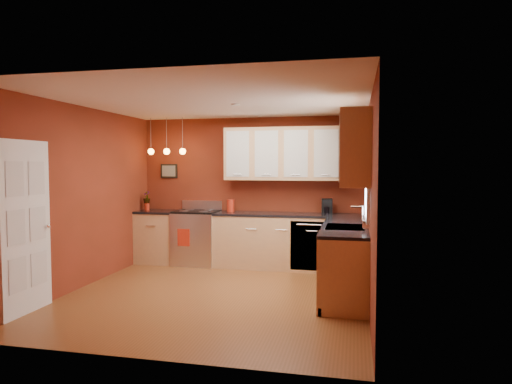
% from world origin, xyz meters
% --- Properties ---
extents(floor, '(4.20, 4.20, 0.00)m').
position_xyz_m(floor, '(0.00, 0.00, 0.00)').
color(floor, brown).
rests_on(floor, ground).
extents(ceiling, '(4.00, 4.20, 0.02)m').
position_xyz_m(ceiling, '(0.00, 0.00, 2.60)').
color(ceiling, white).
rests_on(ceiling, wall_back).
extents(wall_back, '(4.00, 0.02, 2.60)m').
position_xyz_m(wall_back, '(0.00, 2.10, 1.30)').
color(wall_back, maroon).
rests_on(wall_back, floor).
extents(wall_front, '(4.00, 0.02, 2.60)m').
position_xyz_m(wall_front, '(0.00, -2.10, 1.30)').
color(wall_front, maroon).
rests_on(wall_front, floor).
extents(wall_left, '(0.02, 4.20, 2.60)m').
position_xyz_m(wall_left, '(-2.00, 0.00, 1.30)').
color(wall_left, maroon).
rests_on(wall_left, floor).
extents(wall_right, '(0.02, 4.20, 2.60)m').
position_xyz_m(wall_right, '(2.00, 0.00, 1.30)').
color(wall_right, maroon).
rests_on(wall_right, floor).
extents(base_cabinets_back_left, '(0.70, 0.60, 0.90)m').
position_xyz_m(base_cabinets_back_left, '(-1.65, 1.80, 0.45)').
color(base_cabinets_back_left, tan).
rests_on(base_cabinets_back_left, floor).
extents(base_cabinets_back_right, '(2.54, 0.60, 0.90)m').
position_xyz_m(base_cabinets_back_right, '(0.73, 1.80, 0.45)').
color(base_cabinets_back_right, tan).
rests_on(base_cabinets_back_right, floor).
extents(base_cabinets_right, '(0.60, 2.10, 0.90)m').
position_xyz_m(base_cabinets_right, '(1.70, 0.45, 0.45)').
color(base_cabinets_right, tan).
rests_on(base_cabinets_right, floor).
extents(counter_back_left, '(0.70, 0.62, 0.04)m').
position_xyz_m(counter_back_left, '(-1.65, 1.80, 0.92)').
color(counter_back_left, black).
rests_on(counter_back_left, base_cabinets_back_left).
extents(counter_back_right, '(2.54, 0.62, 0.04)m').
position_xyz_m(counter_back_right, '(0.73, 1.80, 0.92)').
color(counter_back_right, black).
rests_on(counter_back_right, base_cabinets_back_right).
extents(counter_right, '(0.62, 2.10, 0.04)m').
position_xyz_m(counter_right, '(1.70, 0.45, 0.92)').
color(counter_right, black).
rests_on(counter_right, base_cabinets_right).
extents(gas_range, '(0.76, 0.64, 1.11)m').
position_xyz_m(gas_range, '(-0.92, 1.80, 0.48)').
color(gas_range, silver).
rests_on(gas_range, floor).
extents(dishwasher_front, '(0.60, 0.02, 0.80)m').
position_xyz_m(dishwasher_front, '(1.10, 1.51, 0.45)').
color(dishwasher_front, silver).
rests_on(dishwasher_front, base_cabinets_back_right).
extents(sink, '(0.50, 0.70, 0.33)m').
position_xyz_m(sink, '(1.70, 0.30, 0.92)').
color(sink, gray).
rests_on(sink, counter_right).
extents(window, '(0.06, 1.02, 1.22)m').
position_xyz_m(window, '(1.97, 0.30, 1.69)').
color(window, white).
rests_on(window, wall_right).
extents(door_left_wall, '(0.12, 0.82, 2.05)m').
position_xyz_m(door_left_wall, '(-1.97, -1.20, 1.03)').
color(door_left_wall, white).
rests_on(door_left_wall, floor).
extents(upper_cabinets_back, '(2.00, 0.35, 0.90)m').
position_xyz_m(upper_cabinets_back, '(0.60, 1.93, 1.95)').
color(upper_cabinets_back, tan).
rests_on(upper_cabinets_back, wall_back).
extents(upper_cabinets_right, '(0.35, 1.95, 0.90)m').
position_xyz_m(upper_cabinets_right, '(1.82, 0.32, 1.95)').
color(upper_cabinets_right, tan).
rests_on(upper_cabinets_right, wall_right).
extents(wall_picture, '(0.32, 0.03, 0.26)m').
position_xyz_m(wall_picture, '(-1.55, 2.08, 1.65)').
color(wall_picture, black).
rests_on(wall_picture, wall_back).
extents(pendant_lights, '(0.71, 0.11, 0.66)m').
position_xyz_m(pendant_lights, '(-1.45, 1.75, 2.01)').
color(pendant_lights, gray).
rests_on(pendant_lights, ceiling).
extents(red_canister, '(0.14, 0.14, 0.21)m').
position_xyz_m(red_canister, '(-0.32, 1.88, 1.05)').
color(red_canister, '#B22613').
rests_on(red_canister, counter_back_right).
extents(red_vase, '(0.09, 0.09, 0.14)m').
position_xyz_m(red_vase, '(-1.87, 1.79, 1.01)').
color(red_vase, '#B22613').
rests_on(red_vase, counter_back_left).
extents(flowers, '(0.16, 0.16, 0.23)m').
position_xyz_m(flowers, '(-1.87, 1.79, 1.18)').
color(flowers, '#B22613').
rests_on(flowers, red_vase).
extents(coffee_maker, '(0.19, 0.19, 0.25)m').
position_xyz_m(coffee_maker, '(1.36, 1.91, 1.06)').
color(coffee_maker, black).
rests_on(coffee_maker, counter_back_right).
extents(soap_pump, '(0.09, 0.09, 0.17)m').
position_xyz_m(soap_pump, '(1.95, 0.14, 1.03)').
color(soap_pump, white).
rests_on(soap_pump, counter_right).
extents(dish_towel, '(0.22, 0.01, 0.29)m').
position_xyz_m(dish_towel, '(-1.04, 1.47, 0.52)').
color(dish_towel, '#B22613').
rests_on(dish_towel, gas_range).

